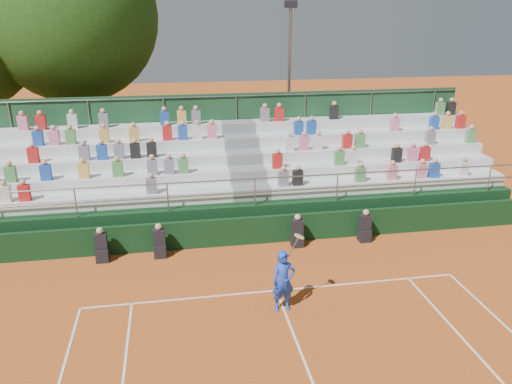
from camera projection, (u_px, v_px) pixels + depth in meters
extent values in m
plane|color=#BE561F|center=(276.00, 291.00, 14.52)|extent=(90.00, 90.00, 0.00)
cube|color=white|center=(276.00, 290.00, 14.52)|extent=(11.00, 0.06, 0.01)
cube|color=white|center=(305.00, 362.00, 11.56)|extent=(0.06, 6.40, 0.01)
cube|color=black|center=(257.00, 230.00, 17.31)|extent=(20.00, 0.15, 1.00)
cube|color=black|center=(103.00, 255.00, 16.17)|extent=(0.40, 0.40, 0.44)
cube|color=black|center=(101.00, 241.00, 16.00)|extent=(0.38, 0.25, 0.55)
sphere|color=tan|center=(100.00, 231.00, 15.87)|extent=(0.22, 0.22, 0.22)
cube|color=black|center=(160.00, 250.00, 16.46)|extent=(0.40, 0.40, 0.44)
cube|color=black|center=(159.00, 237.00, 16.30)|extent=(0.38, 0.25, 0.55)
sphere|color=tan|center=(158.00, 227.00, 16.17)|extent=(0.22, 0.22, 0.22)
cube|color=black|center=(297.00, 240.00, 17.20)|extent=(0.40, 0.40, 0.44)
cube|color=black|center=(297.00, 227.00, 17.04)|extent=(0.38, 0.25, 0.55)
sphere|color=tan|center=(298.00, 217.00, 16.90)|extent=(0.22, 0.22, 0.22)
cube|color=black|center=(364.00, 235.00, 17.59)|extent=(0.40, 0.40, 0.44)
cube|color=black|center=(365.00, 223.00, 17.42)|extent=(0.38, 0.25, 0.55)
sphere|color=tan|center=(366.00, 213.00, 17.29)|extent=(0.22, 0.22, 0.22)
cube|color=black|center=(244.00, 196.00, 20.15)|extent=(20.00, 5.20, 1.20)
cube|color=silver|center=(100.00, 200.00, 17.47)|extent=(9.30, 0.85, 0.42)
cube|color=silver|center=(388.00, 184.00, 19.17)|extent=(9.30, 0.85, 0.42)
cube|color=slate|center=(251.00, 192.00, 18.32)|extent=(1.40, 0.85, 0.42)
cube|color=silver|center=(102.00, 181.00, 18.11)|extent=(9.30, 0.85, 0.42)
cube|color=silver|center=(380.00, 167.00, 19.81)|extent=(9.30, 0.85, 0.42)
cube|color=slate|center=(247.00, 174.00, 18.96)|extent=(1.40, 0.85, 0.42)
cube|color=silver|center=(103.00, 164.00, 18.75)|extent=(9.30, 0.85, 0.42)
cube|color=silver|center=(373.00, 151.00, 20.45)|extent=(9.30, 0.85, 0.42)
cube|color=slate|center=(244.00, 157.00, 19.60)|extent=(1.40, 0.85, 0.42)
cube|color=silver|center=(105.00, 147.00, 19.40)|extent=(9.30, 0.85, 0.42)
cube|color=silver|center=(366.00, 136.00, 21.09)|extent=(9.30, 0.85, 0.42)
cube|color=slate|center=(241.00, 141.00, 20.24)|extent=(1.40, 0.85, 0.42)
cube|color=silver|center=(106.00, 132.00, 20.04)|extent=(9.30, 0.85, 0.42)
cube|color=silver|center=(359.00, 122.00, 21.74)|extent=(9.30, 0.85, 0.42)
cube|color=slate|center=(238.00, 127.00, 20.89)|extent=(1.40, 0.85, 0.42)
cube|color=#1A4525|center=(236.00, 144.00, 21.68)|extent=(20.00, 0.12, 4.40)
cylinder|color=gray|center=(255.00, 179.00, 17.24)|extent=(20.00, 0.05, 0.05)
cylinder|color=gray|center=(236.00, 96.00, 20.86)|extent=(20.00, 0.05, 0.05)
cube|color=silver|center=(5.00, 194.00, 16.68)|extent=(0.36, 0.24, 0.56)
cube|color=red|center=(24.00, 193.00, 16.78)|extent=(0.36, 0.24, 0.56)
cube|color=slate|center=(151.00, 186.00, 17.45)|extent=(0.36, 0.24, 0.56)
cube|color=#4C8C4C|center=(11.00, 174.00, 17.33)|extent=(0.36, 0.24, 0.56)
cube|color=#1E4CB2|center=(46.00, 172.00, 17.51)|extent=(0.36, 0.24, 0.56)
cube|color=gold|center=(84.00, 171.00, 17.72)|extent=(0.36, 0.24, 0.56)
cube|color=#4C8C4C|center=(118.00, 169.00, 17.90)|extent=(0.36, 0.24, 0.56)
cube|color=slate|center=(152.00, 167.00, 18.10)|extent=(0.36, 0.24, 0.56)
cube|color=slate|center=(169.00, 166.00, 18.19)|extent=(0.36, 0.24, 0.56)
cube|color=#4C8C4C|center=(183.00, 166.00, 18.27)|extent=(0.36, 0.24, 0.56)
cube|color=red|center=(33.00, 155.00, 18.07)|extent=(0.36, 0.24, 0.56)
cube|color=slate|center=(84.00, 153.00, 18.35)|extent=(0.36, 0.24, 0.56)
cube|color=#1E4CB2|center=(102.00, 152.00, 18.45)|extent=(0.36, 0.24, 0.56)
cube|color=slate|center=(119.00, 151.00, 18.55)|extent=(0.36, 0.24, 0.56)
cube|color=black|center=(135.00, 151.00, 18.64)|extent=(0.36, 0.24, 0.56)
cube|color=black|center=(152.00, 150.00, 18.74)|extent=(0.36, 0.24, 0.56)
cube|color=#1E4CB2|center=(38.00, 138.00, 18.71)|extent=(0.36, 0.24, 0.56)
cube|color=pink|center=(54.00, 138.00, 18.81)|extent=(0.36, 0.24, 0.56)
cube|color=#4C8C4C|center=(71.00, 137.00, 18.90)|extent=(0.36, 0.24, 0.56)
cube|color=gold|center=(104.00, 136.00, 19.10)|extent=(0.36, 0.24, 0.56)
cube|color=gold|center=(134.00, 134.00, 19.27)|extent=(0.36, 0.24, 0.56)
cube|color=red|center=(167.00, 133.00, 19.47)|extent=(0.36, 0.24, 0.56)
cube|color=#1E4CB2|center=(183.00, 133.00, 19.57)|extent=(0.36, 0.24, 0.56)
cube|color=silver|center=(197.00, 132.00, 19.66)|extent=(0.36, 0.24, 0.56)
cube|color=pink|center=(212.00, 131.00, 19.75)|extent=(0.36, 0.24, 0.56)
cube|color=pink|center=(23.00, 123.00, 19.25)|extent=(0.36, 0.24, 0.56)
cube|color=red|center=(41.00, 122.00, 19.35)|extent=(0.36, 0.24, 0.56)
cube|color=silver|center=(73.00, 121.00, 19.54)|extent=(0.36, 0.24, 0.56)
cube|color=slate|center=(104.00, 120.00, 19.73)|extent=(0.36, 0.24, 0.56)
cube|color=#1E4CB2|center=(165.00, 118.00, 20.10)|extent=(0.36, 0.24, 0.56)
cube|color=gold|center=(182.00, 118.00, 20.21)|extent=(0.36, 0.24, 0.56)
cube|color=slate|center=(196.00, 117.00, 20.30)|extent=(0.36, 0.24, 0.56)
cube|color=slate|center=(283.00, 179.00, 18.20)|extent=(0.36, 0.24, 0.56)
cube|color=black|center=(298.00, 178.00, 18.28)|extent=(0.36, 0.24, 0.56)
cube|color=#4C8C4C|center=(360.00, 174.00, 18.67)|extent=(0.36, 0.24, 0.56)
cube|color=pink|center=(392.00, 173.00, 18.87)|extent=(0.36, 0.24, 0.56)
cube|color=pink|center=(422.00, 171.00, 19.06)|extent=(0.36, 0.24, 0.56)
cube|color=#1E4CB2|center=(434.00, 170.00, 19.14)|extent=(0.36, 0.24, 0.56)
cube|color=silver|center=(463.00, 169.00, 19.33)|extent=(0.36, 0.24, 0.56)
cube|color=red|center=(277.00, 161.00, 18.83)|extent=(0.36, 0.24, 0.56)
cube|color=#4C8C4C|center=(339.00, 158.00, 19.22)|extent=(0.36, 0.24, 0.56)
cube|color=silver|center=(353.00, 157.00, 19.31)|extent=(0.36, 0.24, 0.56)
cube|color=black|center=(397.00, 155.00, 19.59)|extent=(0.36, 0.24, 0.56)
cube|color=pink|center=(412.00, 154.00, 19.70)|extent=(0.36, 0.24, 0.56)
cube|color=red|center=(425.00, 154.00, 19.78)|extent=(0.36, 0.24, 0.56)
cube|color=silver|center=(290.00, 144.00, 19.58)|extent=(0.36, 0.24, 0.56)
cube|color=pink|center=(304.00, 143.00, 19.67)|extent=(0.36, 0.24, 0.56)
cube|color=silver|center=(318.00, 143.00, 19.76)|extent=(0.36, 0.24, 0.56)
cube|color=red|center=(347.00, 141.00, 19.96)|extent=(0.36, 0.24, 0.56)
cube|color=#4C8C4C|center=(360.00, 141.00, 20.04)|extent=(0.36, 0.24, 0.56)
cube|color=slate|center=(430.00, 138.00, 20.52)|extent=(0.36, 0.24, 0.56)
cube|color=#4C8C4C|center=(471.00, 136.00, 20.81)|extent=(0.36, 0.24, 0.56)
cube|color=#1E4CB2|center=(298.00, 128.00, 20.31)|extent=(0.36, 0.24, 0.56)
cube|color=#1E4CB2|center=(311.00, 128.00, 20.40)|extent=(0.36, 0.24, 0.56)
cube|color=pink|center=(395.00, 124.00, 20.97)|extent=(0.36, 0.24, 0.56)
cube|color=#1E4CB2|center=(434.00, 123.00, 21.26)|extent=(0.36, 0.24, 0.56)
cube|color=gold|center=(447.00, 122.00, 21.35)|extent=(0.36, 0.24, 0.56)
cube|color=red|center=(460.00, 122.00, 21.45)|extent=(0.36, 0.24, 0.56)
cube|color=slate|center=(265.00, 115.00, 20.76)|extent=(0.36, 0.24, 0.56)
cube|color=red|center=(279.00, 114.00, 20.85)|extent=(0.36, 0.24, 0.56)
cube|color=black|center=(334.00, 112.00, 21.23)|extent=(0.36, 0.24, 0.56)
cube|color=#4C8C4C|center=(440.00, 109.00, 22.01)|extent=(0.36, 0.24, 0.56)
cube|color=black|center=(451.00, 108.00, 22.09)|extent=(0.36, 0.24, 0.56)
imported|color=blue|center=(283.00, 281.00, 13.35)|extent=(0.67, 0.47, 1.73)
cylinder|color=gray|center=(293.00, 247.00, 13.05)|extent=(0.26, 0.03, 0.51)
cylinder|color=#E5D866|center=(299.00, 236.00, 12.97)|extent=(0.26, 0.28, 0.14)
cylinder|color=#362013|center=(85.00, 130.00, 24.32)|extent=(0.50, 0.50, 4.32)
sphere|color=#16360E|center=(71.00, 16.00, 22.51)|extent=(7.77, 7.77, 7.77)
cylinder|color=gray|center=(289.00, 89.00, 25.32)|extent=(0.16, 0.16, 7.77)
cube|color=black|center=(291.00, 4.00, 23.92)|extent=(0.60, 0.25, 0.35)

